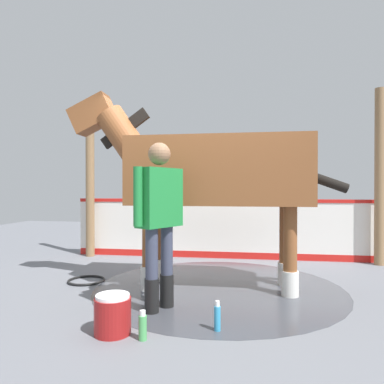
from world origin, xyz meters
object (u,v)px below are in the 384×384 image
at_px(horse, 209,174).
at_px(hose_coil, 86,280).
at_px(bottle_spray, 143,326).
at_px(bottle_shampoo, 217,317).
at_px(wash_bucket, 113,314).
at_px(handler, 159,212).

height_order(horse, hose_coil, horse).
relative_size(bottle_spray, hose_coil, 0.50).
height_order(horse, bottle_shampoo, horse).
bearing_deg(hose_coil, wash_bucket, 33.26).
bearing_deg(bottle_spray, handler, -175.89).
height_order(handler, bottle_spray, handler).
bearing_deg(bottle_shampoo, horse, -170.32).
bearing_deg(wash_bucket, hose_coil, -146.74).
bearing_deg(handler, horse, 94.11).
relative_size(wash_bucket, hose_coil, 0.69).
height_order(wash_bucket, hose_coil, wash_bucket).
bearing_deg(horse, wash_bucket, 66.28).
distance_m(handler, bottle_spray, 1.17).
height_order(bottle_shampoo, hose_coil, bottle_shampoo).
relative_size(bottle_shampoo, hose_coil, 0.54).
relative_size(bottle_shampoo, bottle_spray, 1.08).
relative_size(horse, bottle_shampoo, 13.42).
height_order(handler, bottle_shampoo, handler).
distance_m(bottle_shampoo, bottle_spray, 0.67).
relative_size(handler, bottle_shampoo, 6.51).
bearing_deg(hose_coil, handler, 54.75).
bearing_deg(handler, wash_bucket, -81.38).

